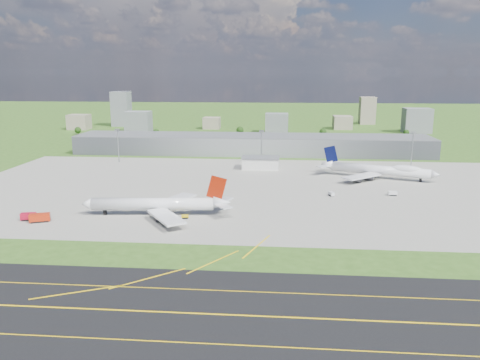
# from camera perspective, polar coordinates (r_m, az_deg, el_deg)

# --- Properties ---
(ground) EXTENTS (1400.00, 1400.00, 0.00)m
(ground) POSITION_cam_1_polar(r_m,az_deg,el_deg) (387.89, 1.33, 2.91)
(ground) COLOR #32541A
(ground) RESTS_ON ground
(taxiway) EXTENTS (1400.00, 60.00, 0.06)m
(taxiway) POSITION_cam_1_polar(r_m,az_deg,el_deg) (140.81, -5.39, -15.90)
(taxiway) COLOR black
(taxiway) RESTS_ON ground
(apron) EXTENTS (360.00, 190.00, 0.08)m
(apron) POSITION_cam_1_polar(r_m,az_deg,el_deg) (279.87, 2.00, -1.05)
(apron) COLOR gray
(apron) RESTS_ON ground
(terminal) EXTENTS (300.00, 42.00, 15.00)m
(terminal) POSITION_cam_1_polar(r_m,az_deg,el_deg) (401.44, 1.47, 4.34)
(terminal) COLOR gray
(terminal) RESTS_ON ground
(ops_building) EXTENTS (26.00, 16.00, 8.00)m
(ops_building) POSITION_cam_1_polar(r_m,az_deg,el_deg) (337.56, 2.51, 2.07)
(ops_building) COLOR silver
(ops_building) RESTS_ON ground
(mast_west) EXTENTS (3.50, 2.00, 25.90)m
(mast_west) POSITION_cam_1_polar(r_m,az_deg,el_deg) (370.80, -14.67, 4.79)
(mast_west) COLOR gray
(mast_west) RESTS_ON ground
(mast_center) EXTENTS (3.50, 2.00, 25.90)m
(mast_center) POSITION_cam_1_polar(r_m,az_deg,el_deg) (350.06, 2.64, 4.74)
(mast_center) COLOR gray
(mast_center) RESTS_ON ground
(mast_east) EXTENTS (3.50, 2.00, 25.90)m
(mast_east) POSITION_cam_1_polar(r_m,az_deg,el_deg) (363.04, 20.31, 4.24)
(mast_east) COLOR gray
(mast_east) RESTS_ON ground
(airliner_red_twin) EXTENTS (72.61, 56.40, 19.91)m
(airliner_red_twin) POSITION_cam_1_polar(r_m,az_deg,el_deg) (230.41, -9.91, -2.97)
(airliner_red_twin) COLOR silver
(airliner_red_twin) RESTS_ON ground
(airliner_blue_quad) EXTENTS (73.35, 56.07, 19.81)m
(airliner_blue_quad) POSITION_cam_1_polar(r_m,az_deg,el_deg) (318.73, 16.68, 1.15)
(airliner_blue_quad) COLOR silver
(airliner_blue_quad) RESTS_ON ground
(fire_truck) EXTENTS (9.62, 6.47, 3.95)m
(fire_truck) POSITION_cam_1_polar(r_m,az_deg,el_deg) (236.56, -23.23, -4.28)
(fire_truck) COLOR #B5270C
(fire_truck) RESTS_ON ground
(crash_tender) EXTENTS (7.30, 4.52, 3.51)m
(crash_tender) POSITION_cam_1_polar(r_m,az_deg,el_deg) (241.46, -24.39, -4.10)
(crash_tender) COLOR #AA0C26
(crash_tender) RESTS_ON ground
(tug_yellow) EXTENTS (3.66, 2.53, 1.69)m
(tug_yellow) POSITION_cam_1_polar(r_m,az_deg,el_deg) (224.42, -6.73, -4.48)
(tug_yellow) COLOR gold
(tug_yellow) RESTS_ON ground
(van_white_near) EXTENTS (3.38, 4.94, 2.35)m
(van_white_near) POSITION_cam_1_polar(r_m,az_deg,el_deg) (267.53, 11.08, -1.69)
(van_white_near) COLOR silver
(van_white_near) RESTS_ON ground
(van_white_far) EXTENTS (5.02, 2.53, 2.56)m
(van_white_far) POSITION_cam_1_polar(r_m,az_deg,el_deg) (277.16, 18.11, -1.57)
(van_white_far) COLOR silver
(van_white_far) RESTS_ON ground
(bldg_far_w) EXTENTS (24.00, 20.00, 18.00)m
(bldg_far_w) POSITION_cam_1_polar(r_m,az_deg,el_deg) (605.24, -19.03, 6.71)
(bldg_far_w) COLOR gray
(bldg_far_w) RESTS_ON ground
(bldg_w) EXTENTS (28.00, 22.00, 24.00)m
(bldg_w) POSITION_cam_1_polar(r_m,az_deg,el_deg) (558.44, -12.29, 6.96)
(bldg_w) COLOR slate
(bldg_w) RESTS_ON ground
(bldg_cw) EXTENTS (20.00, 18.00, 14.00)m
(bldg_cw) POSITION_cam_1_polar(r_m,az_deg,el_deg) (580.40, -3.47, 6.95)
(bldg_cw) COLOR gray
(bldg_cw) RESTS_ON ground
(bldg_c) EXTENTS (26.00, 20.00, 22.00)m
(bldg_c) POSITION_cam_1_polar(r_m,az_deg,el_deg) (544.19, 4.49, 6.96)
(bldg_c) COLOR slate
(bldg_c) RESTS_ON ground
(bldg_ce) EXTENTS (22.00, 24.00, 16.00)m
(bldg_ce) POSITION_cam_1_polar(r_m,az_deg,el_deg) (589.34, 12.37, 6.87)
(bldg_ce) COLOR gray
(bldg_ce) RESTS_ON ground
(bldg_e) EXTENTS (30.00, 22.00, 28.00)m
(bldg_e) POSITION_cam_1_polar(r_m,az_deg,el_deg) (575.67, 20.76, 6.79)
(bldg_e) COLOR slate
(bldg_e) RESTS_ON ground
(bldg_tall_w) EXTENTS (22.00, 20.00, 44.00)m
(bldg_tall_w) POSITION_cam_1_polar(r_m,az_deg,el_deg) (626.75, -14.27, 8.41)
(bldg_tall_w) COLOR slate
(bldg_tall_w) RESTS_ON ground
(bldg_tall_e) EXTENTS (20.00, 18.00, 36.00)m
(bldg_tall_e) POSITION_cam_1_polar(r_m,az_deg,el_deg) (653.71, 15.26, 8.17)
(bldg_tall_e) COLOR gray
(bldg_tall_e) RESTS_ON ground
(tree_far_w) EXTENTS (7.20, 7.20, 8.80)m
(tree_far_w) POSITION_cam_1_polar(r_m,az_deg,el_deg) (552.12, -19.16, 5.76)
(tree_far_w) COLOR #382314
(tree_far_w) RESTS_ON ground
(tree_w) EXTENTS (6.75, 6.75, 8.25)m
(tree_w) POSITION_cam_1_polar(r_m,az_deg,el_deg) (517.56, -10.18, 5.80)
(tree_w) COLOR #382314
(tree_w) RESTS_ON ground
(tree_c) EXTENTS (8.10, 8.10, 9.90)m
(tree_c) POSITION_cam_1_polar(r_m,az_deg,el_deg) (516.74, -0.01, 6.10)
(tree_c) COLOR #382314
(tree_c) RESTS_ON ground
(tree_e) EXTENTS (7.65, 7.65, 9.35)m
(tree_e) POSITION_cam_1_polar(r_m,az_deg,el_deg) (512.20, 10.08, 5.80)
(tree_e) COLOR #382314
(tree_e) RESTS_ON ground
(tree_far_e) EXTENTS (6.30, 6.30, 7.70)m
(tree_far_e) POSITION_cam_1_polar(r_m,az_deg,el_deg) (537.84, 19.62, 5.48)
(tree_far_e) COLOR #382314
(tree_far_e) RESTS_ON ground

